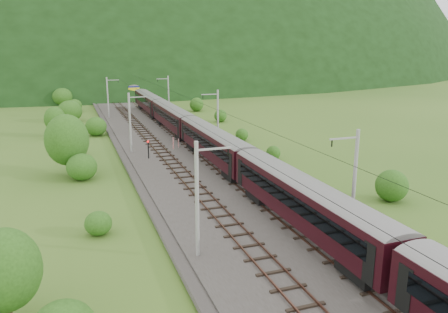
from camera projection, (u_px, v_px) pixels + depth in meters
name	position (u px, v px, depth m)	size (l,w,h in m)	color
ground	(279.00, 246.00, 32.06)	(600.00, 600.00, 0.00)	#355A1C
railbed	(231.00, 200.00, 41.15)	(14.00, 220.00, 0.30)	#38332D
track_left	(207.00, 201.00, 40.31)	(2.40, 220.00, 0.27)	#553124
track_right	(255.00, 195.00, 41.88)	(2.40, 220.00, 0.27)	#553124
catenary_left	(131.00, 121.00, 58.18)	(2.54, 192.28, 8.00)	gray
catenary_right	(217.00, 117.00, 62.17)	(2.54, 192.28, 8.00)	gray
overhead_wires	(232.00, 127.00, 39.45)	(4.83, 198.00, 0.03)	black
mountain_main	(89.00, 70.00, 269.45)	(504.00, 360.00, 244.00)	black
train	(215.00, 139.00, 52.20)	(2.87, 158.06, 4.99)	black
hazard_post_near	(173.00, 143.00, 60.83)	(0.18, 0.18, 1.64)	red
hazard_post_far	(179.00, 143.00, 61.71)	(0.14, 0.14, 1.28)	red
signal	(148.00, 148.00, 55.51)	(0.26, 0.26, 2.31)	black
vegetation_left	(70.00, 152.00, 49.90)	(11.27, 144.45, 6.94)	#224913
vegetation_right	(343.00, 174.00, 45.55)	(6.85, 108.45, 2.78)	#224913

